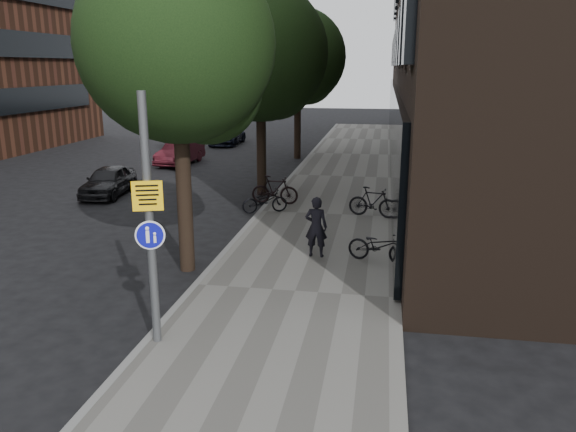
% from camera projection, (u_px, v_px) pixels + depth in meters
% --- Properties ---
extents(ground, '(120.00, 120.00, 0.00)m').
position_uv_depth(ground, '(247.00, 375.00, 9.04)').
color(ground, black).
rests_on(ground, ground).
extents(sidewalk, '(4.50, 60.00, 0.12)m').
position_uv_depth(sidewalk, '(327.00, 215.00, 18.50)').
color(sidewalk, slate).
rests_on(sidewalk, ground).
extents(curb_edge, '(0.15, 60.00, 0.13)m').
position_uv_depth(curb_edge, '(260.00, 212.00, 18.87)').
color(curb_edge, slate).
rests_on(curb_edge, ground).
extents(street_tree_near, '(4.40, 4.40, 7.50)m').
position_uv_depth(street_tree_near, '(183.00, 53.00, 12.55)').
color(street_tree_near, black).
rests_on(street_tree_near, ground).
extents(street_tree_mid, '(5.00, 5.00, 7.80)m').
position_uv_depth(street_tree_mid, '(263.00, 58.00, 20.64)').
color(street_tree_mid, black).
rests_on(street_tree_mid, ground).
extents(street_tree_far, '(5.00, 5.00, 7.80)m').
position_uv_depth(street_tree_far, '(299.00, 61.00, 29.21)').
color(street_tree_far, black).
rests_on(street_tree_far, ground).
extents(signpost, '(0.48, 0.19, 4.33)m').
position_uv_depth(signpost, '(150.00, 222.00, 9.38)').
color(signpost, '#595B5E').
rests_on(signpost, sidewalk).
extents(pedestrian, '(0.59, 0.40, 1.56)m').
position_uv_depth(pedestrian, '(316.00, 227.00, 14.16)').
color(pedestrian, black).
rests_on(pedestrian, sidewalk).
extents(parked_bike_facade_near, '(1.69, 1.01, 0.84)m').
position_uv_depth(parked_bike_facade_near, '(379.00, 246.00, 13.82)').
color(parked_bike_facade_near, black).
rests_on(parked_bike_facade_near, sidewalk).
extents(parked_bike_facade_far, '(1.68, 0.84, 0.97)m').
position_uv_depth(parked_bike_facade_far, '(373.00, 202.00, 18.00)').
color(parked_bike_facade_far, black).
rests_on(parked_bike_facade_far, sidewalk).
extents(parked_bike_curb_near, '(1.60, 1.12, 0.80)m').
position_uv_depth(parked_bike_curb_near, '(265.00, 201.00, 18.53)').
color(parked_bike_curb_near, black).
rests_on(parked_bike_curb_near, sidewalk).
extents(parked_bike_curb_far, '(1.69, 0.54, 1.00)m').
position_uv_depth(parked_bike_curb_far, '(275.00, 190.00, 19.70)').
color(parked_bike_curb_far, black).
rests_on(parked_bike_curb_far, sidewalk).
extents(parked_car_near, '(1.65, 3.44, 1.14)m').
position_uv_depth(parked_car_near, '(108.00, 181.00, 21.51)').
color(parked_car_near, black).
rests_on(parked_car_near, ground).
extents(parked_car_mid, '(1.55, 3.71, 1.19)m').
position_uv_depth(parked_car_mid, '(180.00, 153.00, 28.38)').
color(parked_car_mid, maroon).
rests_on(parked_car_mid, ground).
extents(parked_car_far, '(1.78, 4.21, 1.21)m').
position_uv_depth(parked_car_far, '(228.00, 135.00, 35.79)').
color(parked_car_far, black).
rests_on(parked_car_far, ground).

